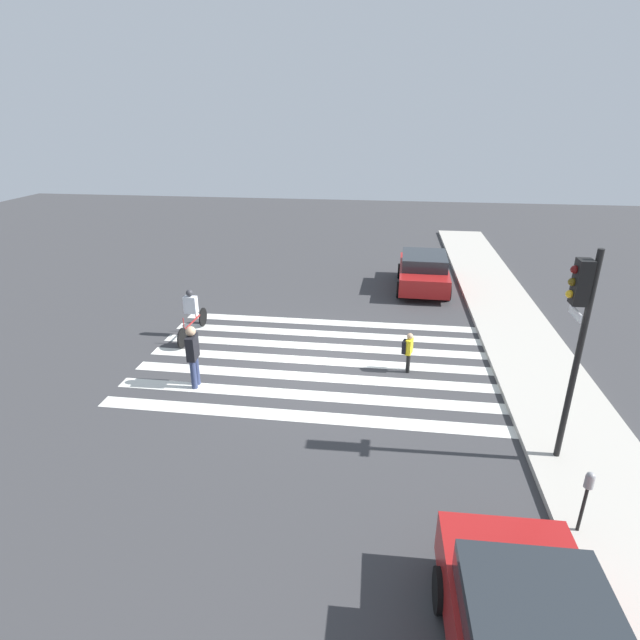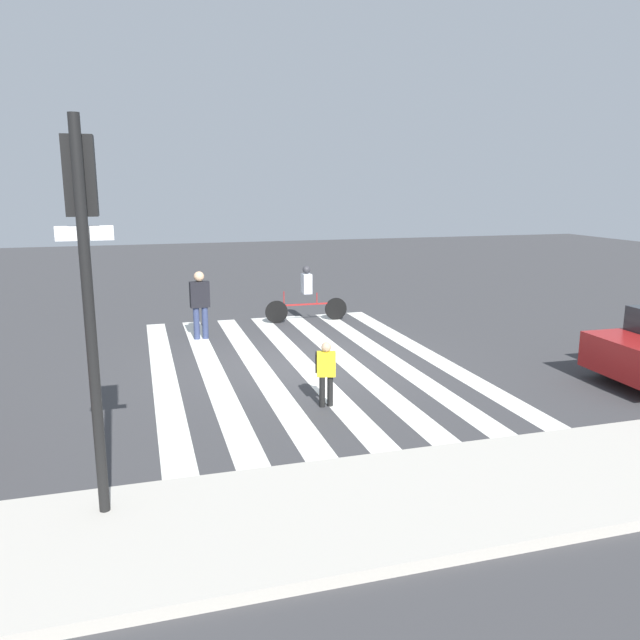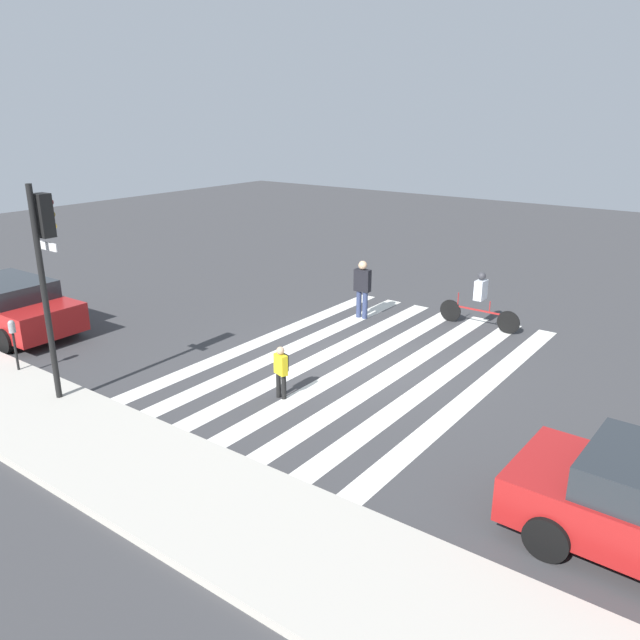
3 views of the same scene
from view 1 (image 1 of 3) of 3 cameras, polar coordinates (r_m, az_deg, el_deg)
The scene contains 9 objects.
ground_plane at distance 14.64m, azimuth -0.46°, elevation -4.68°, with size 60.00×60.00×0.00m, color #38383A.
sidewalk_curb at distance 15.14m, azimuth 23.78°, elevation -5.49°, with size 36.00×2.50×0.14m.
crosswalk_stripes at distance 14.64m, azimuth -0.46°, elevation -4.67°, with size 6.35×10.00×0.01m.
traffic_light at distance 10.36m, azimuth 27.44°, elevation -0.01°, with size 0.60×0.50×4.51m.
parking_meter at distance 9.64m, azimuth 28.24°, elevation -16.70°, with size 0.15×0.15×1.34m.
pedestrian_adult_blue_shirt at distance 13.31m, azimuth -14.32°, elevation -3.69°, with size 0.49×0.25×1.71m.
pedestrian_child_with_backpack at distance 13.98m, azimuth 10.03°, elevation -3.32°, with size 0.35×0.32×1.16m.
cyclist_mid_street at distance 16.42m, azimuth -14.49°, elevation 0.95°, with size 2.38×0.41×1.60m.
car_parked_silver_sedan at distance 20.95m, azimuth 11.73°, elevation 5.50°, with size 4.21×2.16×1.44m.
Camera 1 is at (12.91, 1.86, 6.66)m, focal length 28.00 mm.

